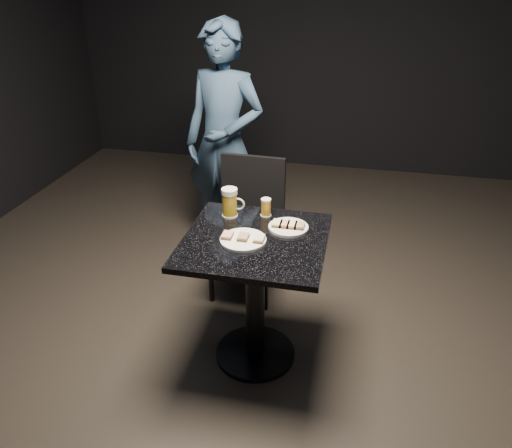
% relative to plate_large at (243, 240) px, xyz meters
% --- Properties ---
extents(floor, '(6.00, 6.00, 0.00)m').
position_rel_plate_large_xyz_m(floor, '(0.05, 0.04, -0.76)').
color(floor, black).
rests_on(floor, ground).
extents(plate_large, '(0.23, 0.23, 0.01)m').
position_rel_plate_large_xyz_m(plate_large, '(0.00, 0.00, 0.00)').
color(plate_large, white).
rests_on(plate_large, table).
extents(plate_small, '(0.20, 0.20, 0.01)m').
position_rel_plate_large_xyz_m(plate_small, '(0.19, 0.17, 0.00)').
color(plate_small, silver).
rests_on(plate_small, table).
extents(patron, '(0.68, 0.52, 1.65)m').
position_rel_plate_large_xyz_m(patron, '(-0.43, 1.18, 0.07)').
color(patron, navy).
rests_on(patron, floor).
extents(table, '(0.70, 0.70, 0.75)m').
position_rel_plate_large_xyz_m(table, '(0.05, 0.04, -0.25)').
color(table, black).
rests_on(table, floor).
extents(beer_mug, '(0.12, 0.09, 0.16)m').
position_rel_plate_large_xyz_m(beer_mug, '(-0.13, 0.25, 0.07)').
color(beer_mug, silver).
rests_on(beer_mug, table).
extents(beer_tumbler, '(0.06, 0.06, 0.10)m').
position_rel_plate_large_xyz_m(beer_tumbler, '(0.05, 0.29, 0.04)').
color(beer_tumbler, silver).
rests_on(beer_tumbler, table).
extents(chair, '(0.44, 0.44, 0.88)m').
position_rel_plate_large_xyz_m(chair, '(-0.14, 0.71, -0.26)').
color(chair, black).
rests_on(chair, floor).
extents(canapes_on_plate_large, '(0.21, 0.07, 0.02)m').
position_rel_plate_large_xyz_m(canapes_on_plate_large, '(0.00, 0.00, 0.02)').
color(canapes_on_plate_large, '#4C3521').
rests_on(canapes_on_plate_large, plate_large).
extents(canapes_on_plate_small, '(0.16, 0.07, 0.02)m').
position_rel_plate_large_xyz_m(canapes_on_plate_small, '(0.19, 0.17, 0.02)').
color(canapes_on_plate_small, '#4C3521').
rests_on(canapes_on_plate_small, plate_small).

